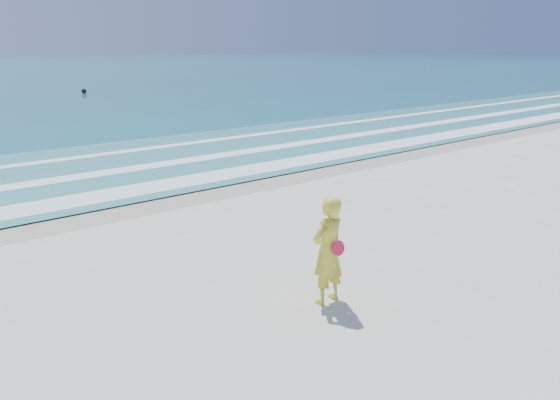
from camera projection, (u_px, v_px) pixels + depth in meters
ground at (405, 308)px, 9.53m from camera, size 400.00×400.00×0.00m
wet_sand at (161, 199)px, 16.20m from camera, size 400.00×2.40×0.00m
shallow at (96, 169)px, 19.90m from camera, size 400.00×10.00×0.01m
foam_near at (141, 189)px, 17.15m from camera, size 400.00×1.40×0.01m
foam_mid at (105, 173)px, 19.30m from camera, size 400.00×0.90×0.01m
foam_far at (72, 158)px, 21.75m from camera, size 400.00×0.60×0.01m
buoy at (84, 91)px, 50.08m from camera, size 0.45×0.45×0.45m
woman at (328, 251)px, 9.52m from camera, size 0.75×0.53×1.95m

